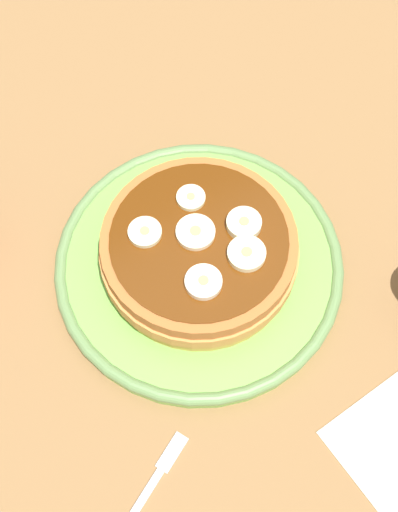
% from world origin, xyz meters
% --- Properties ---
extents(ground_plane, '(1.40, 1.40, 0.03)m').
position_xyz_m(ground_plane, '(0.00, 0.00, -0.01)').
color(ground_plane, olive).
extents(plate, '(0.28, 0.28, 0.02)m').
position_xyz_m(plate, '(0.00, 0.00, 0.01)').
color(plate, '#72B74C').
rests_on(plate, ground_plane).
extents(pancake_stack, '(0.18, 0.19, 0.05)m').
position_xyz_m(pancake_stack, '(0.00, -0.00, 0.04)').
color(pancake_stack, gold).
rests_on(pancake_stack, plate).
extents(banana_slice_0, '(0.04, 0.04, 0.01)m').
position_xyz_m(banana_slice_0, '(0.00, -0.01, 0.07)').
color(banana_slice_0, '#FAE9BC').
rests_on(banana_slice_0, pancake_stack).
extents(banana_slice_1, '(0.03, 0.03, 0.01)m').
position_xyz_m(banana_slice_1, '(0.02, 0.04, 0.07)').
color(banana_slice_1, '#F6E8C6').
rests_on(banana_slice_1, pancake_stack).
extents(banana_slice_2, '(0.03, 0.03, 0.01)m').
position_xyz_m(banana_slice_2, '(0.04, -0.03, 0.07)').
color(banana_slice_2, beige).
rests_on(banana_slice_2, pancake_stack).
extents(banana_slice_3, '(0.03, 0.03, 0.01)m').
position_xyz_m(banana_slice_3, '(-0.03, 0.04, 0.07)').
color(banana_slice_3, '#F9F0BA').
rests_on(banana_slice_3, pancake_stack).
extents(banana_slice_4, '(0.03, 0.03, 0.01)m').
position_xyz_m(banana_slice_4, '(-0.04, 0.01, 0.07)').
color(banana_slice_4, beige).
rests_on(banana_slice_4, pancake_stack).
extents(banana_slice_5, '(0.03, 0.03, 0.01)m').
position_xyz_m(banana_slice_5, '(-0.01, -0.04, 0.07)').
color(banana_slice_5, '#EDECB5').
rests_on(banana_slice_5, pancake_stack).
extents(fork, '(0.12, 0.07, 0.01)m').
position_xyz_m(fork, '(0.14, 0.16, 0.00)').
color(fork, silver).
rests_on(fork, ground_plane).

